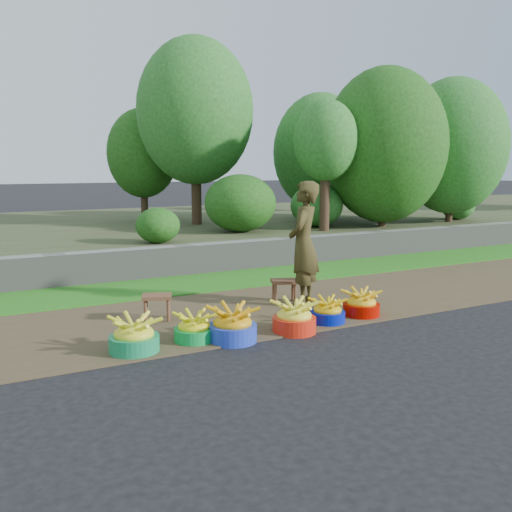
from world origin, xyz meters
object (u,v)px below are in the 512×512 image
stool_right (284,284)px  stool_left (157,300)px  vendor_woman (304,244)px  basin_b (194,329)px  basin_d (294,318)px  basin_a (134,337)px  basin_f (361,305)px  basin_c (233,326)px  basin_e (328,312)px

stool_right → stool_left: bearing=-178.3°
stool_left → stool_right: 1.92m
vendor_woman → basin_b: bearing=-21.3°
basin_b → basin_d: 1.21m
stool_left → vendor_woman: (2.08, -0.20, 0.61)m
basin_a → stool_left: basin_a is taller
basin_b → basin_f: bearing=-0.4°
basin_a → basin_c: bearing=-6.8°
basin_f → stool_left: basin_f is taller
basin_c → stool_right: (1.44, 1.26, 0.10)m
basin_c → basin_d: bearing=-2.3°
stool_left → basin_a: bearing=-119.7°
vendor_woman → basin_d: bearing=8.5°
stool_right → vendor_woman: bearing=-57.5°
basin_e → basin_a: bearing=179.3°
basin_b → stool_left: 1.04m
basin_a → basin_f: bearing=0.6°
basin_f → stool_right: bearing=115.4°
basin_a → vendor_woman: vendor_woman is taller
basin_c → stool_left: size_ratio=1.23×
basin_d → stool_right: basin_d is taller
basin_d → stool_left: (-1.28, 1.24, 0.11)m
basin_f → stool_left: 2.66m
basin_b → stool_right: stool_right is taller
basin_e → basin_f: bearing=6.4°
vendor_woman → stool_left: bearing=-49.4°
basin_e → basin_f: 0.59m
basin_c → stool_left: (-0.48, 1.21, 0.10)m
basin_e → vendor_woman: (0.23, 0.91, 0.74)m
basin_e → stool_right: stool_right is taller
basin_a → stool_left: bearing=60.3°
stool_left → vendor_woman: bearing=-5.4°
basin_e → stool_left: bearing=149.1°
basin_e → stool_left: 2.16m
basin_a → vendor_woman: 2.92m
stool_left → basin_d: bearing=-44.2°
basin_d → basin_f: basin_d is taller
basin_f → basin_e: bearing=-173.6°
basin_c → basin_b: bearing=155.2°
basin_f → stool_left: (-2.44, 1.04, 0.12)m
basin_a → stool_left: size_ratio=1.19×
basin_d → basin_b: bearing=169.9°
basin_b → stool_left: bearing=94.9°
basin_f → stool_right: (-0.52, 1.10, 0.12)m
basin_a → basin_d: bearing=-4.9°
basin_c → stool_right: size_ratio=1.23×
basin_a → basin_b: (0.70, 0.05, -0.02)m
basin_a → stool_right: bearing=24.1°
basin_e → stool_right: (0.07, 1.16, 0.13)m
basin_d → basin_f: bearing=9.6°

